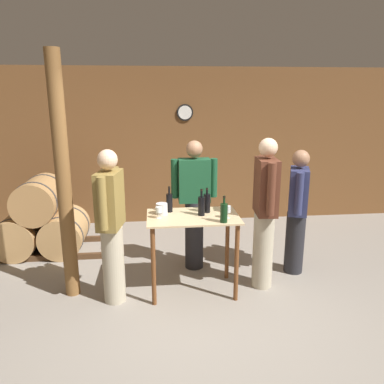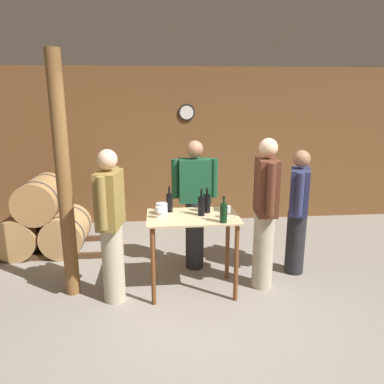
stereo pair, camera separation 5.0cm
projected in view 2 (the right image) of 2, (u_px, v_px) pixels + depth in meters
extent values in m
plane|color=gray|center=(210.00, 310.00, 4.02)|extent=(14.00, 14.00, 0.00)
cube|color=brown|center=(187.00, 147.00, 6.58)|extent=(8.40, 0.05, 2.70)
cylinder|color=black|center=(187.00, 112.00, 6.39)|extent=(0.28, 0.03, 0.28)
cylinder|color=white|center=(187.00, 113.00, 6.38)|extent=(0.23, 0.01, 0.23)
cube|color=#4C331E|center=(40.00, 257.00, 5.23)|extent=(2.09, 0.06, 0.08)
cube|color=#4C331E|center=(52.00, 240.00, 5.86)|extent=(2.09, 0.06, 0.08)
cylinder|color=tan|center=(23.00, 232.00, 5.45)|extent=(0.60, 0.82, 0.60)
cylinder|color=#38383D|center=(17.00, 239.00, 5.21)|extent=(0.61, 0.03, 0.61)
cylinder|color=#38383D|center=(28.00, 227.00, 5.68)|extent=(0.61, 0.03, 0.61)
cylinder|color=tan|center=(67.00, 231.00, 5.50)|extent=(0.60, 0.82, 0.60)
cylinder|color=#38383D|center=(63.00, 237.00, 5.27)|extent=(0.61, 0.03, 0.61)
cylinder|color=#38383D|center=(70.00, 225.00, 5.74)|extent=(0.61, 0.03, 0.61)
cylinder|color=#AD7F4C|center=(41.00, 198.00, 5.35)|extent=(0.60, 0.82, 0.60)
cylinder|color=#38383D|center=(36.00, 203.00, 5.11)|extent=(0.61, 0.03, 0.61)
cylinder|color=#38383D|center=(46.00, 194.00, 5.58)|extent=(0.61, 0.03, 0.61)
cube|color=#D1B284|center=(193.00, 217.00, 4.20)|extent=(1.03, 0.65, 0.02)
cylinder|color=brown|center=(153.00, 266.00, 4.03)|extent=(0.05, 0.05, 0.91)
cylinder|color=brown|center=(236.00, 263.00, 4.11)|extent=(0.05, 0.05, 0.91)
cylinder|color=brown|center=(153.00, 247.00, 4.53)|extent=(0.05, 0.05, 0.91)
cylinder|color=brown|center=(227.00, 244.00, 4.61)|extent=(0.05, 0.05, 0.91)
cylinder|color=brown|center=(64.00, 180.00, 4.04)|extent=(0.16, 0.16, 2.70)
cylinder|color=black|center=(169.00, 203.00, 4.32)|extent=(0.07, 0.07, 0.21)
cylinder|color=black|center=(169.00, 190.00, 4.28)|extent=(0.02, 0.02, 0.09)
cylinder|color=black|center=(169.00, 187.00, 4.27)|extent=(0.03, 0.03, 0.02)
cylinder|color=black|center=(201.00, 206.00, 4.19)|extent=(0.08, 0.08, 0.21)
cylinder|color=black|center=(201.00, 193.00, 4.15)|extent=(0.02, 0.02, 0.09)
cylinder|color=black|center=(201.00, 190.00, 4.14)|extent=(0.03, 0.03, 0.02)
cylinder|color=black|center=(207.00, 203.00, 4.30)|extent=(0.08, 0.08, 0.22)
cylinder|color=black|center=(207.00, 191.00, 4.26)|extent=(0.02, 0.02, 0.07)
cylinder|color=black|center=(207.00, 189.00, 4.25)|extent=(0.03, 0.03, 0.02)
cylinder|color=black|center=(224.00, 213.00, 3.96)|extent=(0.08, 0.08, 0.21)
cylinder|color=black|center=(224.00, 200.00, 3.92)|extent=(0.02, 0.02, 0.09)
cylinder|color=black|center=(224.00, 197.00, 3.91)|extent=(0.03, 0.03, 0.02)
cylinder|color=silver|center=(159.00, 218.00, 4.12)|extent=(0.06, 0.06, 0.00)
cylinder|color=silver|center=(159.00, 215.00, 4.11)|extent=(0.01, 0.01, 0.06)
cylinder|color=silver|center=(159.00, 209.00, 4.10)|extent=(0.07, 0.07, 0.06)
cylinder|color=silver|center=(204.00, 209.00, 4.45)|extent=(0.06, 0.06, 0.00)
cylinder|color=silver|center=(204.00, 206.00, 4.44)|extent=(0.01, 0.01, 0.06)
cylinder|color=silver|center=(204.00, 201.00, 4.43)|extent=(0.06, 0.06, 0.06)
cylinder|color=silver|center=(227.00, 218.00, 4.12)|extent=(0.06, 0.06, 0.00)
cylinder|color=silver|center=(227.00, 215.00, 4.11)|extent=(0.01, 0.01, 0.06)
cylinder|color=silver|center=(228.00, 209.00, 4.09)|extent=(0.06, 0.06, 0.07)
cylinder|color=silver|center=(162.00, 209.00, 4.24)|extent=(0.13, 0.13, 0.13)
cylinder|color=#232328|center=(295.00, 243.00, 4.79)|extent=(0.24, 0.24, 0.80)
cube|color=navy|center=(299.00, 191.00, 4.62)|extent=(0.34, 0.45, 0.57)
sphere|color=#9E7051|center=(302.00, 159.00, 4.52)|extent=(0.21, 0.21, 0.21)
cylinder|color=navy|center=(299.00, 185.00, 4.85)|extent=(0.09, 0.09, 0.51)
cylinder|color=navy|center=(300.00, 194.00, 4.38)|extent=(0.09, 0.09, 0.51)
cylinder|color=#B7AD93|center=(113.00, 264.00, 4.12)|extent=(0.24, 0.24, 0.88)
cube|color=olive|center=(110.00, 199.00, 3.93)|extent=(0.29, 0.43, 0.60)
sphere|color=beige|center=(107.00, 159.00, 3.82)|extent=(0.21, 0.21, 0.21)
cylinder|color=olive|center=(102.00, 203.00, 3.68)|extent=(0.09, 0.09, 0.54)
cylinder|color=olive|center=(116.00, 191.00, 4.17)|extent=(0.09, 0.09, 0.54)
cylinder|color=#B7AD93|center=(263.00, 251.00, 4.41)|extent=(0.24, 0.24, 0.92)
cube|color=#592D1E|center=(266.00, 187.00, 4.22)|extent=(0.25, 0.42, 0.64)
sphere|color=beige|center=(268.00, 148.00, 4.10)|extent=(0.21, 0.21, 0.21)
cylinder|color=#592D1E|center=(262.00, 179.00, 4.45)|extent=(0.09, 0.09, 0.57)
cylinder|color=#592D1E|center=(271.00, 190.00, 3.97)|extent=(0.09, 0.09, 0.57)
cylinder|color=#232328|center=(195.00, 235.00, 4.92)|extent=(0.24, 0.24, 0.91)
cube|color=#194C2D|center=(195.00, 180.00, 4.74)|extent=(0.40, 0.22, 0.55)
sphere|color=#9E7051|center=(195.00, 149.00, 4.63)|extent=(0.21, 0.21, 0.21)
cylinder|color=#194C2D|center=(214.00, 178.00, 4.75)|extent=(0.09, 0.09, 0.50)
cylinder|color=#194C2D|center=(175.00, 179.00, 4.71)|extent=(0.09, 0.09, 0.50)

